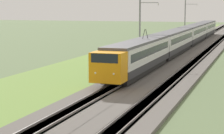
{
  "coord_description": "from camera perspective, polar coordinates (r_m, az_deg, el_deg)",
  "views": [
    {
      "loc": [
        -12.17,
        -12.12,
        7.46
      ],
      "look_at": [
        23.93,
        0.0,
        2.16
      ],
      "focal_mm": 70.0,
      "sensor_mm": 36.0,
      "label": 1
    }
  ],
  "objects": [
    {
      "name": "ballast_adjacent",
      "position": [
        63.08,
        11.38,
        1.11
      ],
      "size": [
        240.0,
        4.4,
        0.3
      ],
      "color": "#605B56",
      "rests_on": "ground"
    },
    {
      "name": "track_adjacent",
      "position": [
        63.07,
        11.38,
        1.12
      ],
      "size": [
        240.0,
        1.57,
        0.45
      ],
      "color": "#4C4238",
      "rests_on": "ground"
    },
    {
      "name": "track_main",
      "position": [
        63.76,
        7.48,
        1.28
      ],
      "size": [
        240.0,
        1.57,
        0.45
      ],
      "color": "#4C4238",
      "rests_on": "ground"
    },
    {
      "name": "catenary_mast_far",
      "position": [
        92.48,
        9.54,
        6.01
      ],
      "size": [
        0.22,
        2.56,
        8.82
      ],
      "color": "slate",
      "rests_on": "ground"
    },
    {
      "name": "passenger_train",
      "position": [
        76.72,
        9.45,
        3.95
      ],
      "size": [
        82.47,
        3.0,
        4.93
      ],
      "rotation": [
        0.0,
        0.0,
        3.14
      ],
      "color": "orange",
      "rests_on": "ground"
    },
    {
      "name": "grass_verge",
      "position": [
        65.39,
        1.68,
        1.42
      ],
      "size": [
        240.0,
        12.06,
        0.12
      ],
      "color": "olive",
      "rests_on": "ground"
    },
    {
      "name": "catenary_mast_mid",
      "position": [
        56.85,
        3.7,
        4.98
      ],
      "size": [
        0.22,
        2.56,
        8.84
      ],
      "color": "slate",
      "rests_on": "ground"
    },
    {
      "name": "ballast_main",
      "position": [
        63.76,
        7.48,
        1.27
      ],
      "size": [
        240.0,
        4.4,
        0.3
      ],
      "color": "#605B56",
      "rests_on": "ground"
    }
  ]
}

